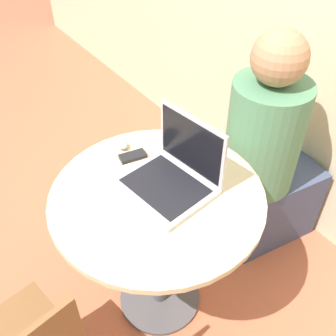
% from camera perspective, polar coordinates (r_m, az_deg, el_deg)
% --- Properties ---
extents(ground_plane, '(12.00, 12.00, 0.00)m').
position_cam_1_polar(ground_plane, '(2.03, -1.19, -18.28)').
color(ground_plane, '#B26042').
extents(round_table, '(0.80, 0.80, 0.73)m').
position_cam_1_polar(round_table, '(1.57, -1.48, -7.85)').
color(round_table, '#4C4C51').
rests_on(round_table, ground_plane).
extents(laptop, '(0.35, 0.31, 0.26)m').
position_cam_1_polar(laptop, '(1.45, 0.78, -0.80)').
color(laptop, '#B7B7BC').
rests_on(laptop, round_table).
extents(cell_phone, '(0.07, 0.12, 0.02)m').
position_cam_1_polar(cell_phone, '(1.60, -5.15, 1.72)').
color(cell_phone, black).
rests_on(cell_phone, round_table).
extents(computer_mouse, '(0.07, 0.04, 0.03)m').
position_cam_1_polar(computer_mouse, '(1.65, -6.76, 3.46)').
color(computer_mouse, '#B2B2B7').
rests_on(computer_mouse, round_table).
extents(person_seated, '(0.39, 0.54, 1.19)m').
position_cam_1_polar(person_seated, '(1.97, 14.11, 0.34)').
color(person_seated, '#3D4766').
rests_on(person_seated, ground_plane).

